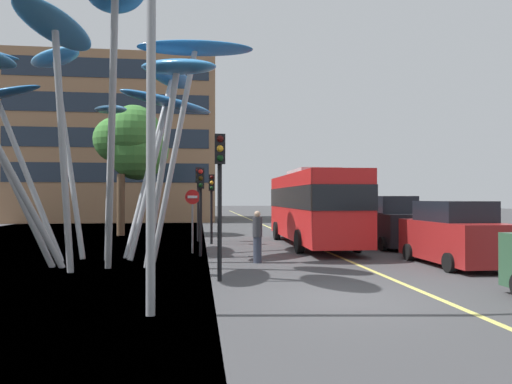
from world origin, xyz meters
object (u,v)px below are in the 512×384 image
object	(u,v)px
red_bus	(312,204)
traffic_light_kerb_near	(220,175)
traffic_light_island_mid	(212,194)
traffic_light_opposite	(198,188)
pedestrian	(257,237)
car_parked_far	(390,223)
street_lamp	(172,42)
traffic_light_kerb_far	(201,192)
car_parked_mid	(454,235)
leaf_sculpture	(90,83)
no_entry_sign	(192,211)

from	to	relation	value
red_bus	traffic_light_kerb_near	bearing A→B (deg)	-117.63
traffic_light_island_mid	traffic_light_opposite	xyz separation A→B (m)	(-0.65, 1.62, 0.31)
red_bus	pedestrian	world-z (taller)	red_bus
traffic_light_kerb_near	traffic_light_island_mid	xyz separation A→B (m)	(0.06, 10.35, -0.40)
car_parked_far	street_lamp	xyz separation A→B (m)	(-9.18, -11.39, 4.21)
traffic_light_kerb_near	car_parked_far	world-z (taller)	traffic_light_kerb_near
traffic_light_kerb_far	street_lamp	distance (m)	9.53
traffic_light_island_mid	red_bus	bearing A→B (deg)	-14.57
car_parked_far	street_lamp	bearing A→B (deg)	-128.89
red_bus	car_parked_mid	world-z (taller)	red_bus
street_lamp	car_parked_mid	bearing A→B (deg)	32.02
leaf_sculpture	pedestrian	size ratio (longest dim) A/B	6.36
red_bus	pedestrian	xyz separation A→B (m)	(-3.31, -5.58, -1.05)
leaf_sculpture	no_entry_sign	xyz separation A→B (m)	(3.50, 2.75, -4.51)
car_parked_far	traffic_light_island_mid	bearing A→B (deg)	162.93
street_lamp	no_entry_sign	bearing A→B (deg)	88.52
red_bus	traffic_light_kerb_near	distance (m)	10.34
pedestrian	no_entry_sign	xyz separation A→B (m)	(-2.28, 3.27, 0.82)
traffic_light_kerb_near	car_parked_far	size ratio (longest dim) A/B	0.91
traffic_light_opposite	car_parked_far	distance (m)	9.75
traffic_light_kerb_far	traffic_light_island_mid	xyz separation A→B (m)	(0.55, 4.77, -0.01)
car_parked_mid	street_lamp	distance (m)	11.43
car_parked_mid	street_lamp	size ratio (longest dim) A/B	0.54
traffic_light_kerb_near	pedestrian	distance (m)	4.31
traffic_light_opposite	pedestrian	size ratio (longest dim) A/B	2.12
red_bus	car_parked_mid	distance (m)	7.73
traffic_light_island_mid	no_entry_sign	xyz separation A→B (m)	(-0.88, -3.54, -0.74)
red_bus	car_parked_far	distance (m)	3.65
traffic_light_kerb_far	traffic_light_opposite	bearing A→B (deg)	90.86
leaf_sculpture	no_entry_sign	distance (m)	6.34
traffic_light_kerb_near	pedestrian	xyz separation A→B (m)	(1.46, 3.55, -1.96)
car_parked_far	traffic_light_opposite	bearing A→B (deg)	154.81
street_lamp	pedestrian	bearing A→B (deg)	70.12
street_lamp	traffic_light_kerb_near	bearing A→B (deg)	72.80
car_parked_mid	pedestrian	world-z (taller)	car_parked_mid
traffic_light_kerb_far	no_entry_sign	xyz separation A→B (m)	(-0.32, 1.23, -0.75)
car_parked_mid	no_entry_sign	world-z (taller)	no_entry_sign
red_bus	traffic_light_opposite	world-z (taller)	traffic_light_opposite
traffic_light_island_mid	no_entry_sign	size ratio (longest dim) A/B	1.31
traffic_light_kerb_near	pedestrian	bearing A→B (deg)	67.56
traffic_light_kerb_near	no_entry_sign	world-z (taller)	traffic_light_kerb_near
car_parked_mid	no_entry_sign	size ratio (longest dim) A/B	1.73
car_parked_mid	no_entry_sign	xyz separation A→B (m)	(-8.72, 4.70, 0.71)
traffic_light_kerb_near	traffic_light_island_mid	bearing A→B (deg)	89.67
traffic_light_opposite	car_parked_mid	xyz separation A→B (m)	(8.49, -9.86, -1.75)
red_bus	street_lamp	xyz separation A→B (m)	(-5.86, -12.63, 3.33)
traffic_light_kerb_near	traffic_light_opposite	distance (m)	11.99
car_parked_far	traffic_light_kerb_far	bearing A→B (deg)	-165.00
traffic_light_island_mid	no_entry_sign	world-z (taller)	traffic_light_island_mid
traffic_light_kerb_far	traffic_light_opposite	xyz separation A→B (m)	(-0.10, 6.39, 0.30)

